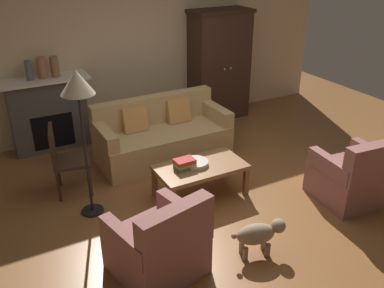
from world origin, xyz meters
name	(u,v)px	position (x,y,z in m)	size (l,w,h in m)	color
ground_plane	(215,191)	(0.00, 0.00, 0.00)	(9.60, 9.60, 0.00)	brown
back_wall	(136,44)	(0.00, 2.55, 1.40)	(7.20, 0.10, 2.80)	beige
fireplace	(49,113)	(-1.55, 2.30, 0.57)	(1.26, 0.48, 1.12)	#4C4947
armoire	(219,65)	(1.40, 2.22, 0.95)	(1.06, 0.57, 1.90)	#382319
couch	(162,137)	(-0.18, 1.23, 0.32)	(1.93, 0.87, 0.86)	tan
coffee_table	(201,169)	(-0.20, 0.02, 0.37)	(1.10, 0.60, 0.42)	olive
fruit_bowl	(195,163)	(-0.25, 0.07, 0.45)	(0.32, 0.32, 0.05)	beige
book_stack	(185,164)	(-0.41, 0.05, 0.48)	(0.25, 0.18, 0.13)	#427A4C
mantel_vase_slate	(29,70)	(-1.73, 2.28, 1.26)	(0.09, 0.09, 0.28)	#565B66
mantel_vase_terracotta	(42,68)	(-1.55, 2.28, 1.27)	(0.13, 0.13, 0.31)	#A86042
mantel_vase_bronze	(55,67)	(-1.37, 2.28, 1.27)	(0.12, 0.12, 0.30)	olive
armchair_near_left	(159,246)	(-1.22, -1.00, 0.32)	(0.91, 0.92, 0.88)	#935B56
armchair_near_right	(353,178)	(1.37, -0.95, 0.32)	(0.84, 0.84, 0.88)	#935B56
side_chair_wooden	(64,156)	(-1.66, 0.89, 0.51)	(0.52, 0.52, 0.90)	#382319
floor_lamp	(78,92)	(-1.51, 0.31, 1.50)	(0.36, 0.36, 1.73)	black
dog	(259,234)	(-0.23, -1.23, 0.25)	(0.56, 0.29, 0.39)	gray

